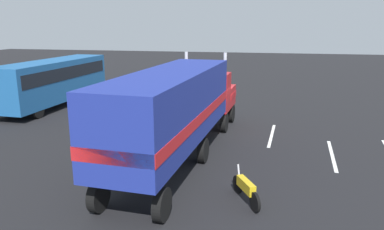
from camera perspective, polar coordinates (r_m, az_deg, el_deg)
name	(u,v)px	position (r m, az deg, el deg)	size (l,w,h in m)	color
ground_plane	(211,129)	(21.82, 2.97, -2.11)	(120.00, 120.00, 0.00)	black
lane_stripe_near	(272,135)	(20.95, 12.18, -3.08)	(4.40, 0.16, 0.01)	silver
lane_stripe_mid	(332,155)	(18.67, 20.80, -5.80)	(4.40, 0.16, 0.01)	silver
semi_truck	(180,105)	(16.32, -1.90, 1.56)	(14.30, 3.47, 4.50)	red
person_bystander	(120,138)	(17.38, -11.02, -3.49)	(0.36, 0.47, 1.63)	black
parked_bus	(54,78)	(29.38, -20.47, 5.31)	(11.08, 2.94, 3.40)	#1E5999
motorcycle	(246,189)	(13.12, 8.29, -11.19)	(1.90, 1.10, 1.12)	black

